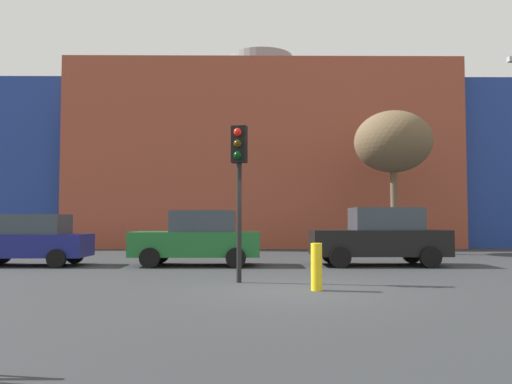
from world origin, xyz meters
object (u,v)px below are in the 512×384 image
traffic_light_island (239,167)px  parked_car_3 (380,237)px  parked_car_2 (198,238)px  parked_car_1 (30,240)px  bare_tree_0 (393,142)px  bollard_yellow_0 (317,267)px

traffic_light_island → parked_car_3: bearing=150.0°
parked_car_2 → parked_car_3: 6.00m
parked_car_2 → parked_car_3: size_ratio=0.95×
parked_car_1 → parked_car_2: (5.51, 0.00, 0.06)m
parked_car_1 → traffic_light_island: traffic_light_island is taller
parked_car_1 → bare_tree_0: 15.37m
parked_car_1 → parked_car_3: 11.51m
parked_car_2 → traffic_light_island: 5.27m
traffic_light_island → bare_tree_0: bearing=161.9°
bollard_yellow_0 → traffic_light_island: bearing=139.7°
parked_car_3 → traffic_light_island: traffic_light_island is taller
parked_car_2 → traffic_light_island: size_ratio=1.10×
parked_car_3 → parked_car_1: bearing=0.0°
parked_car_1 → bare_tree_0: bare_tree_0 is taller
parked_car_3 → bollard_yellow_0: size_ratio=4.37×
parked_car_2 → parked_car_1: bearing=0.0°
parked_car_2 → bollard_yellow_0: 6.90m
parked_car_3 → bare_tree_0: 7.41m
parked_car_3 → bollard_yellow_0: (-2.86, -6.13, -0.44)m
parked_car_2 → bollard_yellow_0: bearing=117.1°
parked_car_2 → parked_car_3: (6.00, -0.00, 0.05)m
traffic_light_island → bollard_yellow_0: 3.18m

